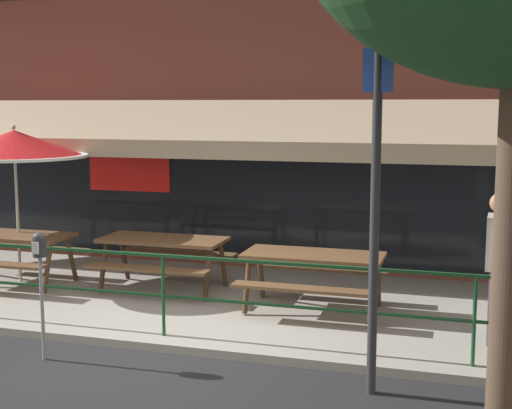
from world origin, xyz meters
The scene contains 11 objects.
ground_plane centered at (0.00, 0.00, 0.00)m, with size 120.00×120.00×0.00m, color #232326.
patio_deck centered at (0.00, 2.00, 0.05)m, with size 15.00×4.00×0.10m, color #9E998E.
restaurant_building centered at (0.00, 4.22, 3.75)m, with size 15.00×1.60×7.55m.
patio_railing centered at (0.00, 0.30, 0.80)m, with size 13.84×0.04×0.97m.
picnic_table_left centered at (-3.16, 1.88, 0.71)m, with size 1.80×1.42×0.76m.
picnic_table_centre centered at (-0.85, 2.22, 0.71)m, with size 1.80×1.42×0.76m.
picnic_table_right centered at (1.45, 1.78, 0.71)m, with size 1.80×1.42×0.76m.
patio_umbrella_left centered at (-3.16, 2.05, 2.18)m, with size 2.14×2.14×2.38m.
pedestrian_walking centered at (3.68, 1.12, 1.06)m, with size 0.26×0.62×1.71m.
parking_meter_near centered at (-1.05, -0.56, 1.15)m, with size 0.15×0.16×1.42m.
street_sign_pole centered at (2.51, -0.45, 2.20)m, with size 0.28×0.09×4.28m.
Camera 1 is at (3.33, -7.07, 2.76)m, focal length 50.00 mm.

